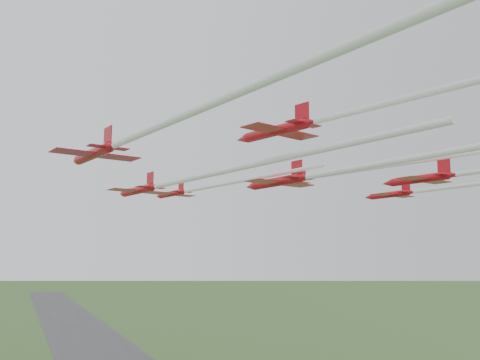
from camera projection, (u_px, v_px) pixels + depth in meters
name	position (u px, v px, depth m)	size (l,w,h in m)	color
runway	(92.00, 345.00, 252.97)	(38.00, 900.00, 0.04)	#323335
jet_lead	(199.00, 189.00, 86.57)	(13.75, 41.24, 2.37)	red
jet_row2_left	(185.00, 180.00, 67.12)	(17.47, 54.67, 2.74)	red
jet_row2_right	(329.00, 175.00, 85.74)	(16.05, 40.82, 2.38)	red
jet_row3_left	(156.00, 127.00, 46.61)	(17.83, 59.32, 2.83)	red
jet_row3_mid	(325.00, 174.00, 64.57)	(14.92, 45.91, 2.95)	red
jet_row3_right	(464.00, 185.00, 79.52)	(14.58, 54.96, 2.47)	red
jet_row4_left	(430.00, 92.00, 41.54)	(23.29, 61.10, 2.62)	red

